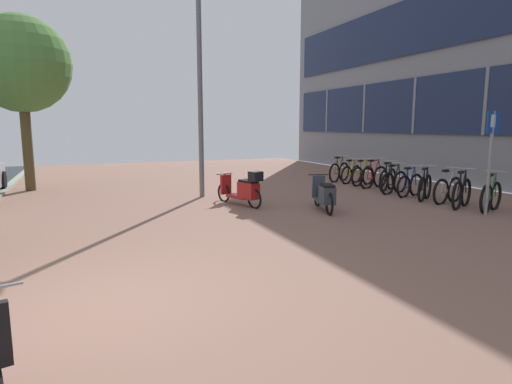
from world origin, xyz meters
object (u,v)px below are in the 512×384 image
bicycle_rack_10 (339,172)px  scooter_mid (244,189)px  bicycle_rack_08 (363,176)px  lamp_post (200,78)px  bicycle_rack_00 (491,197)px  bicycle_rack_01 (462,194)px  bicycle_rack_05 (394,182)px  street_tree (21,65)px  bicycle_rack_07 (374,177)px  bicycle_rack_06 (388,179)px  bicycle_rack_02 (448,190)px  bicycle_rack_03 (425,187)px  scooter_near (324,195)px  parking_sign (491,151)px  bicycle_rack_04 (410,185)px  bicycle_rack_09 (351,174)px

bicycle_rack_10 → scooter_mid: 6.07m
bicycle_rack_08 → lamp_post: 6.60m
bicycle_rack_00 → bicycle_rack_10: same height
bicycle_rack_01 → scooter_mid: bearing=155.2°
bicycle_rack_08 → bicycle_rack_05: bearing=-96.9°
street_tree → bicycle_rack_08: bearing=-16.3°
bicycle_rack_07 → street_tree: street_tree is taller
bicycle_rack_05 → scooter_mid: (-5.01, -0.18, 0.09)m
scooter_mid → bicycle_rack_08: bearing=21.4°
bicycle_rack_06 → bicycle_rack_10: size_ratio=0.95×
bicycle_rack_08 → scooter_mid: (-5.24, -2.05, 0.09)m
bicycle_rack_02 → bicycle_rack_08: 3.75m
bicycle_rack_00 → bicycle_rack_08: (-0.06, 5.00, -0.01)m
bicycle_rack_01 → bicycle_rack_00: bearing=-67.1°
bicycle_rack_02 → bicycle_rack_03: bearing=108.1°
bicycle_rack_05 → scooter_mid: bicycle_rack_05 is taller
bicycle_rack_02 → scooter_near: bicycle_rack_02 is taller
bicycle_rack_03 → bicycle_rack_02: bearing=-71.9°
bicycle_rack_03 → parking_sign: 2.46m
bicycle_rack_04 → bicycle_rack_09: size_ratio=1.07×
scooter_mid → lamp_post: size_ratio=0.29×
bicycle_rack_08 → bicycle_rack_02: bearing=-90.1°
bicycle_rack_05 → bicycle_rack_07: bicycle_rack_07 is taller
bicycle_rack_09 → lamp_post: 6.63m
bicycle_rack_07 → scooter_mid: (-5.22, -1.43, 0.07)m
bicycle_rack_00 → scooter_near: 4.04m
bicycle_rack_02 → bicycle_rack_06: same height
bicycle_rack_03 → parking_sign: bearing=-96.1°
bicycle_rack_05 → bicycle_rack_10: bicycle_rack_10 is taller
bicycle_rack_09 → bicycle_rack_08: bearing=-86.9°
bicycle_rack_08 → lamp_post: size_ratio=0.21×
bicycle_rack_02 → scooter_mid: 5.50m
bicycle_rack_08 → scooter_mid: bearing=-158.6°
bicycle_rack_04 → bicycle_rack_07: bicycle_rack_07 is taller
bicycle_rack_05 → scooter_mid: size_ratio=0.76×
scooter_mid → bicycle_rack_06: bearing=8.6°
bicycle_rack_08 → scooter_near: bicycle_rack_08 is taller
scooter_mid → lamp_post: (-0.61, 1.84, 2.97)m
scooter_near → lamp_post: lamp_post is taller
bicycle_rack_05 → street_tree: 12.07m
bicycle_rack_05 → parking_sign: (-0.21, -3.42, 1.14)m
bicycle_rack_01 → bicycle_rack_07: (0.19, 3.75, 0.00)m
bicycle_rack_09 → parking_sign: parking_sign is taller
bicycle_rack_04 → bicycle_rack_07: size_ratio=0.91×
bicycle_rack_06 → bicycle_rack_07: (-0.07, 0.63, 0.01)m
bicycle_rack_00 → lamp_post: lamp_post is taller
bicycle_rack_02 → parking_sign: parking_sign is taller
bicycle_rack_00 → bicycle_rack_03: bearing=98.1°
bicycle_rack_07 → bicycle_rack_10: (-0.13, 1.88, -0.01)m
bicycle_rack_05 → bicycle_rack_07: (0.21, 1.25, 0.02)m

